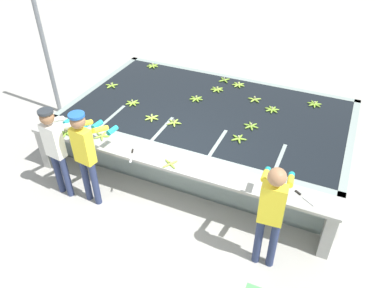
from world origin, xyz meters
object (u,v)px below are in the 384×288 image
object	(u,v)px
banana_bunch_floating_1	(196,99)
banana_bunch_floating_10	(152,118)
banana_bunch_floating_6	(251,126)
banana_bunch_ledge_1	(170,164)
worker_1	(85,150)
banana_bunch_floating_4	(112,85)
banana_bunch_floating_2	(255,99)
banana_bunch_floating_7	(217,89)
knife_0	(132,154)
banana_bunch_floating_0	(314,104)
banana_bunch_floating_8	(224,80)
banana_bunch_ledge_0	(102,136)
support_post_left	(44,45)
banana_bunch_floating_5	(132,103)
banana_bunch_ledge_2	(66,133)
banana_bunch_floating_12	(272,110)
banana_bunch_floating_9	(238,85)
banana_bunch_floating_11	(239,139)
worker_0	(56,145)
banana_bunch_floating_13	(174,123)
banana_bunch_floating_3	(152,66)
knife_1	(302,196)
worker_2	(272,209)

from	to	relation	value
banana_bunch_floating_1	banana_bunch_floating_10	world-z (taller)	same
banana_bunch_floating_6	banana_bunch_ledge_1	size ratio (longest dim) A/B	1.09
worker_1	banana_bunch_floating_4	distance (m)	2.50
banana_bunch_floating_2	banana_bunch_floating_7	size ratio (longest dim) A/B	0.99
knife_0	banana_bunch_ledge_1	bearing A→B (deg)	0.63
banana_bunch_floating_0	banana_bunch_floating_1	bearing A→B (deg)	-161.37
banana_bunch_floating_7	knife_0	distance (m)	2.62
banana_bunch_floating_8	banana_bunch_ledge_0	world-z (taller)	banana_bunch_ledge_0
banana_bunch_floating_1	support_post_left	size ratio (longest dim) A/B	0.09
banana_bunch_floating_7	banana_bunch_ledge_1	distance (m)	2.58
banana_bunch_floating_5	banana_bunch_ledge_2	distance (m)	1.45
banana_bunch_floating_0	banana_bunch_floating_12	xyz separation A→B (m)	(-0.70, -0.54, 0.00)
banana_bunch_floating_8	knife_0	size ratio (longest dim) A/B	0.72
banana_bunch_floating_9	banana_bunch_ledge_1	bearing A→B (deg)	-92.55
worker_1	knife_0	size ratio (longest dim) A/B	5.20
banana_bunch_floating_9	banana_bunch_floating_10	xyz separation A→B (m)	(-1.04, -1.89, 0.00)
banana_bunch_floating_6	banana_bunch_floating_9	distance (m)	1.58
worker_1	banana_bunch_floating_11	bearing A→B (deg)	36.89
banana_bunch_floating_6	banana_bunch_floating_12	world-z (taller)	same
banana_bunch_floating_5	support_post_left	world-z (taller)	support_post_left
banana_bunch_floating_8	banana_bunch_floating_10	xyz separation A→B (m)	(-0.70, -1.97, -0.00)
banana_bunch_floating_11	knife_0	world-z (taller)	banana_bunch_floating_11
banana_bunch_floating_10	support_post_left	world-z (taller)	support_post_left
banana_bunch_ledge_1	knife_0	bearing A→B (deg)	-179.37
worker_0	banana_bunch_ledge_2	bearing A→B (deg)	116.10
banana_bunch_floating_0	banana_bunch_floating_13	distance (m)	2.78
banana_bunch_floating_5	knife_0	xyz separation A→B (m)	(0.83, -1.39, -0.01)
support_post_left	banana_bunch_floating_11	bearing A→B (deg)	-7.14
banana_bunch_floating_3	banana_bunch_floating_2	bearing A→B (deg)	-12.17
banana_bunch_floating_1	knife_1	bearing A→B (deg)	-38.15
knife_0	banana_bunch_ledge_2	bearing A→B (deg)	178.46
banana_bunch_floating_9	banana_bunch_ledge_2	size ratio (longest dim) A/B	1.00
banana_bunch_floating_2	banana_bunch_ledge_0	bearing A→B (deg)	-131.64
banana_bunch_floating_1	banana_bunch_ledge_1	xyz separation A→B (m)	(0.45, -2.04, 0.00)
banana_bunch_floating_2	banana_bunch_floating_6	world-z (taller)	same
worker_1	banana_bunch_floating_7	size ratio (longest dim) A/B	6.10
banana_bunch_ledge_2	banana_bunch_floating_1	bearing A→B (deg)	51.77
banana_bunch_floating_7	banana_bunch_ledge_2	size ratio (longest dim) A/B	1.01
banana_bunch_ledge_1	banana_bunch_floating_5	bearing A→B (deg)	137.66
banana_bunch_floating_1	banana_bunch_floating_3	size ratio (longest dim) A/B	1.00
banana_bunch_ledge_2	knife_0	xyz separation A→B (m)	(1.35, -0.04, -0.01)
banana_bunch_floating_7	banana_bunch_floating_9	distance (m)	0.51
banana_bunch_floating_12	support_post_left	world-z (taller)	support_post_left
banana_bunch_floating_0	banana_bunch_ledge_1	world-z (taller)	banana_bunch_ledge_1
banana_bunch_floating_6	banana_bunch_floating_0	bearing A→B (deg)	53.93
banana_bunch_floating_3	banana_bunch_floating_8	xyz separation A→B (m)	(1.77, -0.01, 0.00)
banana_bunch_ledge_0	support_post_left	distance (m)	2.81
worker_0	banana_bunch_ledge_0	size ratio (longest dim) A/B	5.98
banana_bunch_floating_9	banana_bunch_floating_12	bearing A→B (deg)	-38.37
worker_2	banana_bunch_floating_12	world-z (taller)	worker_2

